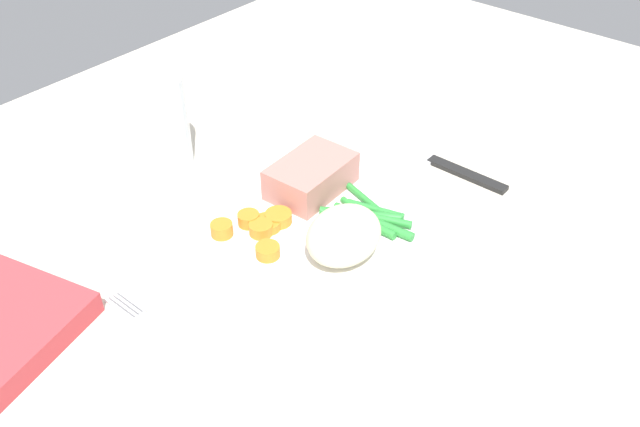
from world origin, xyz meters
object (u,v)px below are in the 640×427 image
at_px(meat_portion, 311,176).
at_px(fork, 178,345).
at_px(dinner_plate, 320,229).
at_px(knife, 424,157).
at_px(water_glass, 153,129).

relative_size(meat_portion, fork, 0.50).
distance_m(dinner_plate, knife, 0.17).
bearing_deg(fork, dinner_plate, 0.54).
relative_size(meat_portion, water_glass, 0.83).
xyz_separation_m(knife, water_glass, (-0.19, 0.21, 0.04)).
bearing_deg(fork, knife, -0.35).
bearing_deg(dinner_plate, water_glass, 94.95).
height_order(meat_portion, knife, meat_portion).
xyz_separation_m(meat_portion, fork, (-0.21, -0.04, -0.03)).
height_order(fork, water_glass, water_glass).
height_order(meat_portion, fork, meat_portion).
relative_size(dinner_plate, fork, 1.51).
relative_size(dinner_plate, meat_portion, 2.99).
height_order(dinner_plate, water_glass, water_glass).
height_order(dinner_plate, knife, dinner_plate).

